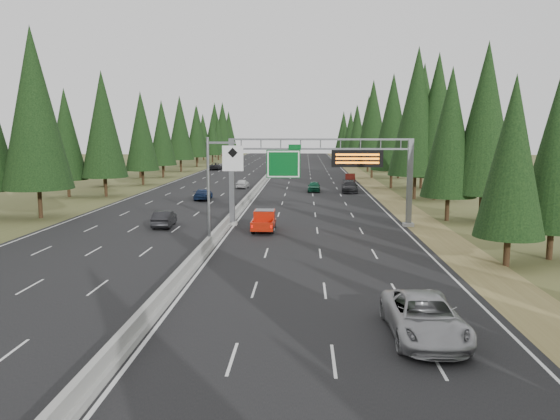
{
  "coord_description": "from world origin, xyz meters",
  "views": [
    {
      "loc": [
        6.89,
        -13.62,
        8.37
      ],
      "look_at": [
        5.37,
        20.0,
        3.6
      ],
      "focal_mm": 35.0,
      "sensor_mm": 36.0,
      "label": 1
    }
  ],
  "objects": [
    {
      "name": "median_barrier",
      "position": [
        0.0,
        80.0,
        0.41
      ],
      "size": [
        0.7,
        260.0,
        0.85
      ],
      "color": "gray",
      "rests_on": "road"
    },
    {
      "name": "car_onc_near",
      "position": [
        -5.57,
        33.76,
        0.8
      ],
      "size": [
        1.8,
        4.48,
        1.45
      ],
      "primitive_type": "imported",
      "rotation": [
        0.0,
        0.0,
        3.2
      ],
      "color": "black",
      "rests_on": "road"
    },
    {
      "name": "sign_gantry",
      "position": [
        8.92,
        34.88,
        5.27
      ],
      "size": [
        16.75,
        0.98,
        7.8
      ],
      "color": "slate",
      "rests_on": "road"
    },
    {
      "name": "car_ahead_green",
      "position": [
        8.23,
        63.84,
        0.81
      ],
      "size": [
        1.9,
        4.33,
        1.45
      ],
      "primitive_type": "imported",
      "rotation": [
        0.0,
        0.0,
        -0.04
      ],
      "color": "#14583A",
      "rests_on": "road"
    },
    {
      "name": "hov_sign_pole",
      "position": [
        0.58,
        24.97,
        4.72
      ],
      "size": [
        2.8,
        0.5,
        8.0
      ],
      "color": "slate",
      "rests_on": "road"
    },
    {
      "name": "car_ahead_far",
      "position": [
        2.58,
        121.67,
        0.89
      ],
      "size": [
        2.19,
        4.85,
        1.62
      ],
      "primitive_type": "imported",
      "rotation": [
        0.0,
        0.0,
        0.06
      ],
      "color": "black",
      "rests_on": "road"
    },
    {
      "name": "shoulder_right",
      "position": [
        17.8,
        80.0,
        0.03
      ],
      "size": [
        3.6,
        260.0,
        0.06
      ],
      "primitive_type": "cube",
      "color": "olive",
      "rests_on": "ground"
    },
    {
      "name": "car_ahead_dkgrey",
      "position": [
        13.24,
        63.1,
        0.88
      ],
      "size": [
        2.52,
        5.63,
        1.6
      ],
      "primitive_type": "imported",
      "rotation": [
        0.0,
        0.0,
        -0.05
      ],
      "color": "black",
      "rests_on": "road"
    },
    {
      "name": "car_onc_far",
      "position": [
        -13.17,
        108.92,
        0.87
      ],
      "size": [
        2.86,
        5.79,
        1.58
      ],
      "primitive_type": "imported",
      "rotation": [
        0.0,
        0.0,
        3.18
      ],
      "color": "black",
      "rests_on": "road"
    },
    {
      "name": "car_onc_white",
      "position": [
        -2.48,
        68.18,
        0.76
      ],
      "size": [
        1.89,
        4.11,
        1.36
      ],
      "primitive_type": "imported",
      "rotation": [
        0.0,
        0.0,
        3.07
      ],
      "color": "silver",
      "rests_on": "road"
    },
    {
      "name": "red_pickup",
      "position": [
        3.44,
        32.59,
        1.01
      ],
      "size": [
        1.84,
        5.14,
        1.68
      ],
      "color": "black",
      "rests_on": "road"
    },
    {
      "name": "car_ahead_dkred",
      "position": [
        14.5,
        77.83,
        0.84
      ],
      "size": [
        1.85,
        4.67,
        1.51
      ],
      "primitive_type": "imported",
      "rotation": [
        0.0,
        0.0,
        -0.05
      ],
      "color": "#4D110B",
      "rests_on": "road"
    },
    {
      "name": "car_ahead_white",
      "position": [
        2.23,
        102.61,
        0.74
      ],
      "size": [
        2.53,
        4.89,
        1.32
      ],
      "primitive_type": "imported",
      "rotation": [
        0.0,
        0.0,
        -0.07
      ],
      "color": "#BDBDBD",
      "rests_on": "road"
    },
    {
      "name": "silver_minivan",
      "position": [
        11.8,
        8.0,
        0.93
      ],
      "size": [
        2.94,
        6.18,
        1.7
      ],
      "primitive_type": "imported",
      "rotation": [
        0.0,
        0.0,
        0.02
      ],
      "color": "#9C9DA1",
      "rests_on": "road"
    },
    {
      "name": "shoulder_left",
      "position": [
        -17.8,
        80.0,
        0.03
      ],
      "size": [
        3.6,
        260.0,
        0.06
      ],
      "primitive_type": "cube",
      "color": "#464E24",
      "rests_on": "ground"
    },
    {
      "name": "car_onc_blue",
      "position": [
        -5.79,
        53.64,
        0.76
      ],
      "size": [
        2.03,
        4.73,
        1.36
      ],
      "primitive_type": "imported",
      "rotation": [
        0.0,
        0.0,
        3.17
      ],
      "color": "navy",
      "rests_on": "road"
    },
    {
      "name": "tree_row_right",
      "position": [
        21.95,
        72.87,
        9.39
      ],
      "size": [
        11.89,
        238.61,
        18.99
      ],
      "color": "black",
      "rests_on": "ground"
    },
    {
      "name": "tree_row_left",
      "position": [
        -21.88,
        77.15,
        9.15
      ],
      "size": [
        11.91,
        238.5,
        18.73
      ],
      "color": "black",
      "rests_on": "ground"
    },
    {
      "name": "road",
      "position": [
        0.0,
        80.0,
        0.04
      ],
      "size": [
        32.0,
        260.0,
        0.08
      ],
      "primitive_type": "cube",
      "color": "black",
      "rests_on": "ground"
    }
  ]
}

